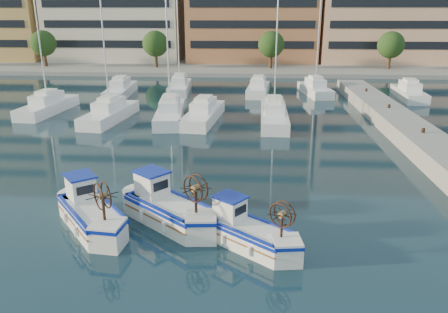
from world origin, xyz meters
The scene contains 5 objects.
ground centered at (0.00, 0.00, 0.00)m, with size 300.00×300.00×0.00m, color #1A3745.
yacht_marina centered at (-3.01, 27.30, 0.53)m, with size 38.93×22.93×11.50m.
fishing_boat_a centered at (-5.79, 1.32, 0.75)m, with size 3.99×4.36×2.73m.
fishing_boat_b centered at (-2.47, 1.95, 0.78)m, with size 4.48×4.19×2.82m.
fishing_boat_c centered at (1.14, 0.16, 0.67)m, with size 3.91×3.54×2.44m.
Camera 1 is at (1.24, -15.72, 9.17)m, focal length 35.00 mm.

